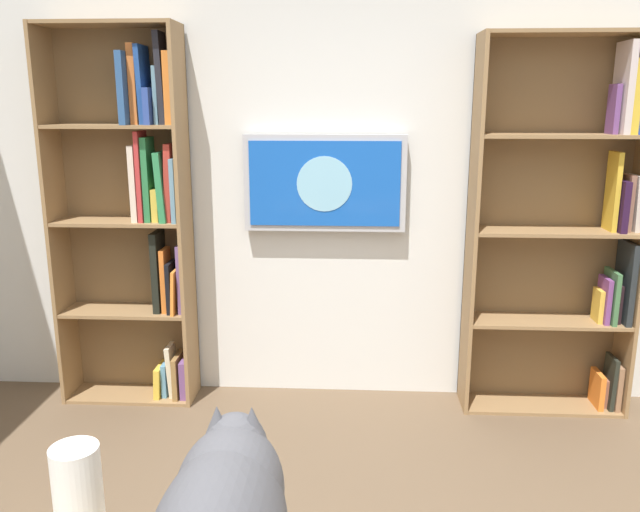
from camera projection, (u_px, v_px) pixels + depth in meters
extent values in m
cube|color=silver|center=(335.00, 175.00, 3.76)|extent=(4.52, 0.06, 2.70)
cube|color=#937047|center=(637.00, 232.00, 3.55)|extent=(0.02, 0.28, 2.13)
cube|color=#937047|center=(472.00, 231.00, 3.60)|extent=(0.02, 0.28, 2.13)
cube|color=brown|center=(547.00, 227.00, 3.71)|extent=(0.93, 0.01, 2.13)
cube|color=#937047|center=(539.00, 404.00, 3.82)|extent=(0.89, 0.27, 0.02)
cube|color=#937047|center=(546.00, 321.00, 3.70)|extent=(0.89, 0.27, 0.02)
cube|color=#937047|center=(554.00, 231.00, 3.58)|extent=(0.89, 0.27, 0.02)
cube|color=#937047|center=(562.00, 136.00, 3.45)|extent=(0.89, 0.27, 0.02)
cube|color=#937047|center=(571.00, 33.00, 3.33)|extent=(0.89, 0.27, 0.02)
cube|color=#996E4E|center=(613.00, 383.00, 3.77)|extent=(0.03, 0.22, 0.27)
cube|color=#262920|center=(610.00, 381.00, 3.75)|extent=(0.03, 0.16, 0.31)
cube|color=#A46047|center=(602.00, 391.00, 3.78)|extent=(0.03, 0.12, 0.17)
cube|color=orange|center=(597.00, 389.00, 3.77)|extent=(0.03, 0.18, 0.21)
cube|color=#252A2D|center=(625.00, 282.00, 3.62)|extent=(0.03, 0.23, 0.46)
cube|color=black|center=(615.00, 302.00, 3.65)|extent=(0.03, 0.15, 0.22)
cube|color=#407043|center=(611.00, 296.00, 3.63)|extent=(0.03, 0.20, 0.30)
cube|color=#7A4081|center=(604.00, 300.00, 3.63)|extent=(0.03, 0.16, 0.26)
cube|color=gold|center=(598.00, 305.00, 3.65)|extent=(0.03, 0.12, 0.19)
cube|color=beige|center=(634.00, 203.00, 3.52)|extent=(0.04, 0.17, 0.31)
cube|color=#8E614E|center=(626.00, 203.00, 3.53)|extent=(0.03, 0.15, 0.31)
cube|color=#281330|center=(619.00, 206.00, 3.52)|extent=(0.04, 0.21, 0.28)
cube|color=gold|center=(613.00, 191.00, 3.51)|extent=(0.03, 0.16, 0.43)
cube|color=navy|center=(638.00, 107.00, 3.38)|extent=(0.05, 0.17, 0.28)
cube|color=gold|center=(630.00, 97.00, 3.38)|extent=(0.04, 0.22, 0.39)
cube|color=beige|center=(623.00, 88.00, 3.37)|extent=(0.04, 0.22, 0.48)
cube|color=#6E4281|center=(613.00, 109.00, 3.39)|extent=(0.03, 0.12, 0.26)
cube|color=#937047|center=(185.00, 222.00, 3.68)|extent=(0.02, 0.28, 2.19)
cube|color=#937047|center=(57.00, 221.00, 3.72)|extent=(0.02, 0.28, 2.19)
cube|color=brown|center=(129.00, 218.00, 3.83)|extent=(0.78, 0.01, 2.19)
cube|color=#937047|center=(133.00, 394.00, 3.96)|extent=(0.73, 0.27, 0.02)
cube|color=#937047|center=(127.00, 311.00, 3.83)|extent=(0.73, 0.27, 0.02)
cube|color=#937047|center=(121.00, 222.00, 3.70)|extent=(0.73, 0.27, 0.02)
cube|color=#937047|center=(114.00, 126.00, 3.58)|extent=(0.73, 0.27, 0.02)
cube|color=#937047|center=(106.00, 24.00, 3.45)|extent=(0.73, 0.27, 0.02)
cube|color=#774C85|center=(187.00, 376.00, 3.92)|extent=(0.04, 0.20, 0.23)
cube|color=olive|center=(179.00, 375.00, 3.91)|extent=(0.03, 0.21, 0.26)
cube|color=beige|center=(172.00, 370.00, 3.91)|extent=(0.05, 0.14, 0.32)
cube|color=#5A92B2|center=(166.00, 379.00, 3.91)|extent=(0.03, 0.13, 0.20)
cube|color=gold|center=(161.00, 380.00, 3.92)|extent=(0.04, 0.18, 0.19)
cube|color=slate|center=(183.00, 277.00, 3.77)|extent=(0.02, 0.19, 0.40)
cube|color=orange|center=(177.00, 290.00, 3.76)|extent=(0.03, 0.21, 0.26)
cube|color=black|center=(171.00, 287.00, 3.76)|extent=(0.03, 0.17, 0.30)
cube|color=orange|center=(166.00, 280.00, 3.76)|extent=(0.03, 0.14, 0.38)
cube|color=black|center=(159.00, 271.00, 3.77)|extent=(0.04, 0.19, 0.47)
cube|color=#648EA5|center=(177.00, 189.00, 3.64)|extent=(0.03, 0.23, 0.36)
cube|color=#C2382D|center=(171.00, 183.00, 3.63)|extent=(0.05, 0.16, 0.44)
cube|color=#2E834D|center=(164.00, 186.00, 3.64)|extent=(0.06, 0.22, 0.39)
cube|color=gold|center=(157.00, 205.00, 3.66)|extent=(0.04, 0.13, 0.18)
cube|color=#2C7943|center=(149.00, 179.00, 3.63)|extent=(0.03, 0.16, 0.47)
cube|color=#BD3333|center=(142.00, 177.00, 3.62)|extent=(0.02, 0.16, 0.51)
cube|color=beige|center=(137.00, 183.00, 3.65)|extent=(0.03, 0.18, 0.43)
cube|color=orange|center=(171.00, 88.00, 3.51)|extent=(0.04, 0.17, 0.39)
cube|color=#222229|center=(162.00, 79.00, 3.49)|extent=(0.05, 0.14, 0.49)
cube|color=#648FA2|center=(158.00, 96.00, 3.52)|extent=(0.02, 0.13, 0.31)
cube|color=#2E4898|center=(152.00, 106.00, 3.53)|extent=(0.03, 0.22, 0.20)
cube|color=#224993|center=(144.00, 85.00, 3.52)|extent=(0.04, 0.19, 0.42)
cube|color=orange|center=(136.00, 85.00, 3.52)|extent=(0.04, 0.14, 0.43)
cube|color=#2D5387|center=(127.00, 89.00, 3.51)|extent=(0.04, 0.24, 0.39)
cube|color=#B7B7BC|center=(325.00, 183.00, 3.70)|extent=(0.94, 0.06, 0.56)
cube|color=blue|center=(324.00, 184.00, 3.66)|extent=(0.87, 0.01, 0.49)
cylinder|color=#8CCCEA|center=(324.00, 184.00, 3.66)|extent=(0.32, 0.00, 0.32)
ellipsoid|color=#4C4C51|center=(230.00, 493.00, 1.31)|extent=(0.22, 0.31, 0.27)
sphere|color=#4C4C51|center=(235.00, 444.00, 1.36)|extent=(0.14, 0.14, 0.14)
cone|color=#4C4C51|center=(252.00, 423.00, 1.35)|extent=(0.06, 0.06, 0.07)
cone|color=#4C4C51|center=(217.00, 422.00, 1.35)|extent=(0.06, 0.06, 0.07)
cone|color=beige|center=(252.00, 427.00, 1.35)|extent=(0.03, 0.03, 0.05)
cone|color=beige|center=(217.00, 426.00, 1.35)|extent=(0.03, 0.03, 0.05)
cylinder|color=white|center=(78.00, 498.00, 1.45)|extent=(0.11, 0.11, 0.25)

